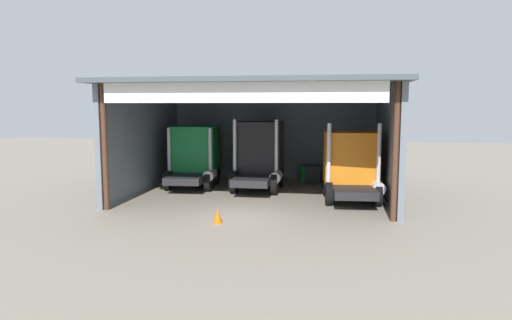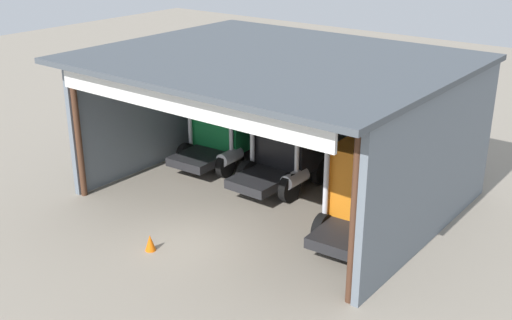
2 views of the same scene
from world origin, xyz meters
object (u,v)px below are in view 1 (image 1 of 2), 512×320
object	(u,v)px
oil_drum	(304,173)
truck_orange_center_left_bay	(351,163)
truck_green_center_right_bay	(194,155)
truck_black_yard_outside	(259,154)
traffic_cone	(218,216)
tool_cart	(313,174)

from	to	relation	value
oil_drum	truck_orange_center_left_bay	bearing A→B (deg)	-63.00
truck_orange_center_left_bay	oil_drum	distance (m)	5.69
truck_green_center_right_bay	oil_drum	bearing A→B (deg)	22.00
truck_black_yard_outside	truck_orange_center_left_bay	world-z (taller)	truck_black_yard_outside
truck_green_center_right_bay	truck_orange_center_left_bay	world-z (taller)	truck_orange_center_left_bay
truck_orange_center_left_bay	oil_drum	xyz separation A→B (m)	(-2.52, 4.95, -1.27)
truck_green_center_right_bay	traffic_cone	xyz separation A→B (m)	(3.22, -7.55, -1.46)
truck_green_center_right_bay	tool_cart	xyz separation A→B (m)	(6.39, 2.27, -1.24)
oil_drum	truck_green_center_right_bay	bearing A→B (deg)	-154.78
truck_black_yard_outside	traffic_cone	size ratio (longest dim) A/B	8.30
truck_black_yard_outside	tool_cart	distance (m)	3.94
truck_orange_center_left_bay	traffic_cone	size ratio (longest dim) A/B	8.22
truck_orange_center_left_bay	traffic_cone	bearing A→B (deg)	-137.48
truck_green_center_right_bay	truck_orange_center_left_bay	xyz separation A→B (m)	(8.36, -2.19, -0.01)
truck_black_yard_outside	oil_drum	xyz separation A→B (m)	(2.20, 2.93, -1.44)
tool_cart	traffic_cone	world-z (taller)	tool_cart
truck_orange_center_left_bay	tool_cart	bearing A→B (deg)	110.22
traffic_cone	truck_green_center_right_bay	bearing A→B (deg)	113.09
truck_orange_center_left_bay	oil_drum	size ratio (longest dim) A/B	4.95
truck_green_center_right_bay	traffic_cone	size ratio (longest dim) A/B	7.84
truck_black_yard_outside	traffic_cone	world-z (taller)	truck_black_yard_outside
traffic_cone	tool_cart	bearing A→B (deg)	72.06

